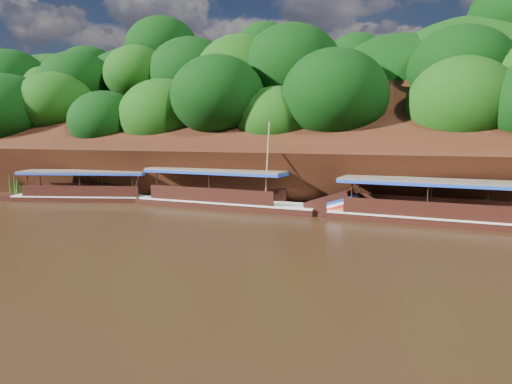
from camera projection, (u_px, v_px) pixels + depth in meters
ground at (195, 235)px, 24.97m from camera, size 160.00×160.00×0.00m
riverbank at (306, 166)px, 45.96m from camera, size 120.00×30.06×19.40m
boat_0 at (459, 215)px, 27.31m from camera, size 15.24×3.41×6.69m
boat_1 at (238, 200)px, 33.05m from camera, size 15.08×3.42×6.16m
boat_2 at (105, 194)px, 36.64m from camera, size 14.04×5.47×5.01m
reeds at (225, 192)px, 34.45m from camera, size 49.78×2.13×2.16m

